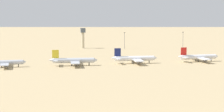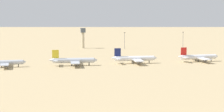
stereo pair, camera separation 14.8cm
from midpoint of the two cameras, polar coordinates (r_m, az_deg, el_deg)
ground at (r=307.15m, az=4.21°, el=-1.28°), size 4000.00×4000.00×0.00m
ridge_center at (r=1257.25m, az=-9.96°, el=6.52°), size 245.00×163.37×82.85m
ridge_east at (r=1503.24m, az=-1.13°, el=7.23°), size 352.47×315.76×114.69m
ridge_far_east at (r=1468.44m, az=9.86°, el=6.67°), size 339.42×316.05×89.94m
parked_jet_navy_0 at (r=302.43m, az=-15.56°, el=-0.93°), size 33.82×28.30×11.20m
parked_jet_yellow_1 at (r=301.87m, az=-5.67°, el=-0.65°), size 37.63×31.89×12.43m
parked_jet_navy_2 at (r=313.26m, az=3.25°, el=-0.36°), size 37.92×32.03×12.52m
parked_jet_red_3 at (r=331.52m, az=12.44°, el=-0.13°), size 36.84×30.79×12.21m
control_tower at (r=439.92m, az=-4.24°, el=2.91°), size 5.20×5.20×22.71m
light_pole_west at (r=454.60m, az=10.31°, el=2.50°), size 1.80×0.50×17.89m
light_pole_mid at (r=432.02m, az=1.85°, el=2.41°), size 1.80×0.50×18.19m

